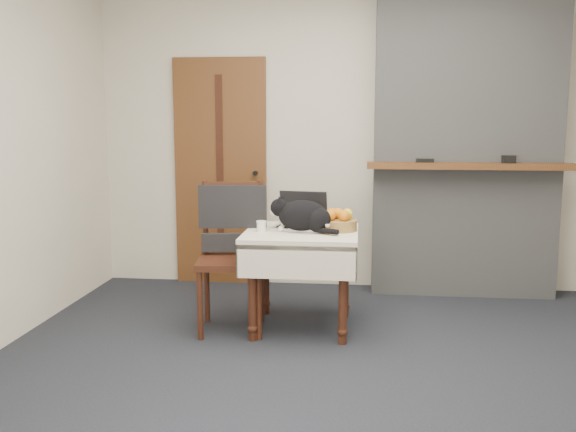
% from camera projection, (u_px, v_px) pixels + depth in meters
% --- Properties ---
extents(ground, '(4.50, 4.50, 0.00)m').
position_uv_depth(ground, '(350.00, 371.00, 3.78)').
color(ground, black).
rests_on(ground, ground).
extents(room_shell, '(4.52, 4.01, 2.61)m').
position_uv_depth(room_shell, '(356.00, 71.00, 3.97)').
color(room_shell, beige).
rests_on(room_shell, ground).
extents(door, '(0.82, 0.10, 2.00)m').
position_uv_depth(door, '(221.00, 172.00, 5.70)').
color(door, brown).
rests_on(door, ground).
extents(chimney, '(1.62, 0.48, 2.60)m').
position_uv_depth(chimney, '(466.00, 140.00, 5.30)').
color(chimney, gray).
rests_on(chimney, ground).
extents(side_table, '(0.78, 0.78, 0.70)m').
position_uv_depth(side_table, '(302.00, 247.00, 4.47)').
color(side_table, '#3E1D11').
rests_on(side_table, ground).
extents(laptop, '(0.39, 0.35, 0.26)m').
position_uv_depth(laptop, '(301.00, 219.00, 4.56)').
color(laptop, '#B7B7BC').
rests_on(laptop, side_table).
extents(cat, '(0.50, 0.29, 0.25)m').
position_uv_depth(cat, '(304.00, 216.00, 4.41)').
color(cat, black).
rests_on(cat, side_table).
extents(cream_jar, '(0.07, 0.07, 0.08)m').
position_uv_depth(cream_jar, '(261.00, 226.00, 4.42)').
color(cream_jar, white).
rests_on(cream_jar, side_table).
extents(pill_bottle, '(0.03, 0.03, 0.07)m').
position_uv_depth(pill_bottle, '(328.00, 229.00, 4.32)').
color(pill_bottle, '#9C4B13').
rests_on(pill_bottle, side_table).
extents(fruit_basket, '(0.27, 0.27, 0.15)m').
position_uv_depth(fruit_basket, '(338.00, 222.00, 4.47)').
color(fruit_basket, olive).
rests_on(fruit_basket, side_table).
extents(desk_clutter, '(0.11, 0.11, 0.01)m').
position_uv_depth(desk_clutter, '(335.00, 230.00, 4.47)').
color(desk_clutter, black).
rests_on(desk_clutter, side_table).
extents(chair, '(0.52, 0.51, 1.04)m').
position_uv_depth(chair, '(232.00, 235.00, 4.52)').
color(chair, '#3E1D11').
rests_on(chair, ground).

